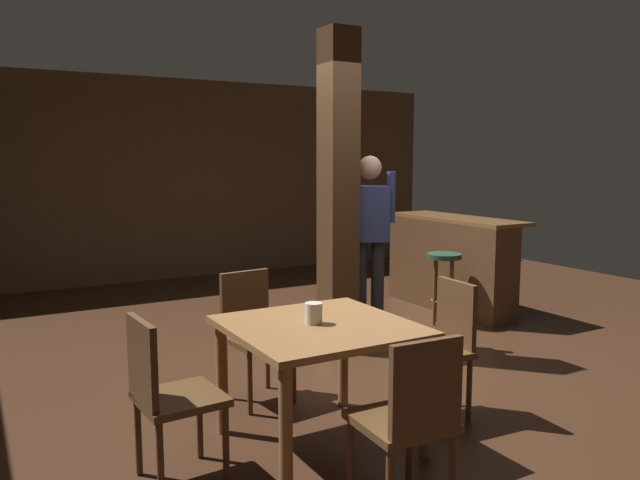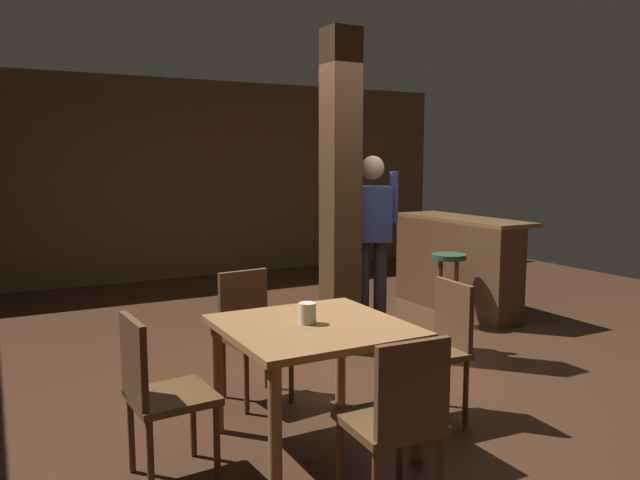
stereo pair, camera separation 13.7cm
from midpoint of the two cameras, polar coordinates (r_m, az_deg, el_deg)
name	(u,v)px [view 2 (the right image)]	position (r m, az deg, el deg)	size (l,w,h in m)	color
ground_plane	(361,364)	(5.29, 4.50, -11.26)	(10.80, 10.80, 0.00)	#382114
wall_back	(196,179)	(9.13, -10.82, 5.47)	(8.00, 0.10, 2.80)	brown
pillar	(340,192)	(5.49, 2.59, 4.36)	(0.28, 0.28, 2.80)	#422816
dining_table	(313,342)	(3.69, 0.43, -9.35)	(1.02, 1.02, 0.74)	brown
chair_south	(398,417)	(3.03, 8.50, -15.70)	(0.44, 0.44, 0.89)	#4C3319
chair_west	(157,389)	(3.41, -13.51, -13.14)	(0.45, 0.45, 0.89)	#4C3319
chair_east	(438,342)	(4.20, 11.68, -9.14)	(0.45, 0.45, 0.89)	#4C3319
chair_north	(251,328)	(4.47, -5.42, -8.00)	(0.46, 0.46, 0.89)	#4C3319
napkin_cup	(307,313)	(3.65, -0.08, -6.71)	(0.10, 0.10, 0.12)	beige
standing_person	(372,236)	(5.67, 5.46, 0.40)	(0.46, 0.33, 1.72)	navy
bar_counter	(455,263)	(7.14, 12.81, -2.10)	(0.56, 1.75, 1.05)	brown
bar_stool_near	(448,272)	(6.49, 12.26, -2.85)	(0.35, 0.35, 0.73)	#1E3828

